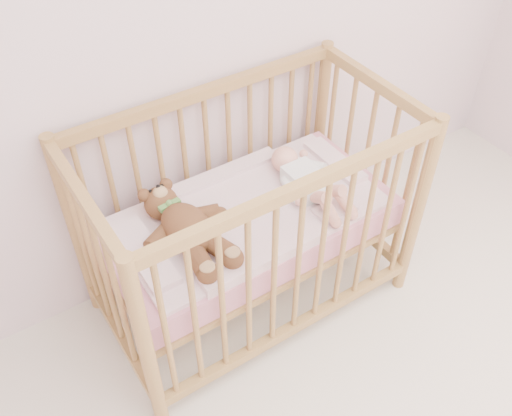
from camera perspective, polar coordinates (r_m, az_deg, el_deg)
crib at (r=2.46m, az=-0.64°, el=-1.36°), size 1.36×0.76×1.00m
mattress at (r=2.47m, az=-0.63°, el=-1.61°), size 1.22×0.62×0.13m
blanket at (r=2.41m, az=-0.65°, el=-0.35°), size 1.10×0.58×0.06m
baby at (r=2.47m, az=5.04°, el=3.08°), size 0.26×0.54×0.13m
teddy_bear at (r=2.24m, az=-6.91°, el=-1.99°), size 0.45×0.60×0.16m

